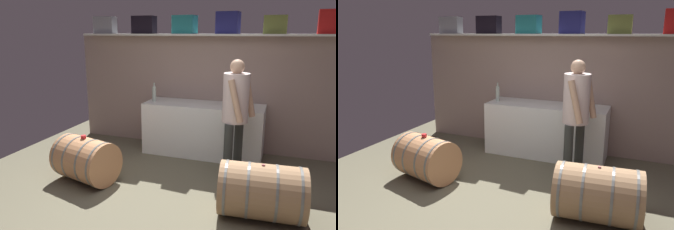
% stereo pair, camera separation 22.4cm
% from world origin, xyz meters
% --- Properties ---
extents(ground_plane, '(6.00, 8.22, 0.02)m').
position_xyz_m(ground_plane, '(0.00, 0.63, -0.01)').
color(ground_plane, '#615C48').
extents(back_wall_panel, '(4.80, 0.10, 1.97)m').
position_xyz_m(back_wall_panel, '(0.00, 2.51, 0.98)').
color(back_wall_panel, gray).
rests_on(back_wall_panel, ground).
extents(high_shelf_board, '(4.41, 0.40, 0.03)m').
position_xyz_m(high_shelf_board, '(0.00, 2.36, 1.98)').
color(high_shelf_board, silver).
rests_on(high_shelf_board, back_wall_panel).
extents(toolcase_grey, '(0.39, 0.26, 0.30)m').
position_xyz_m(toolcase_grey, '(-1.86, 2.36, 2.15)').
color(toolcase_grey, gray).
rests_on(toolcase_grey, high_shelf_board).
extents(toolcase_black, '(0.40, 0.30, 0.30)m').
position_xyz_m(toolcase_black, '(-1.09, 2.36, 2.15)').
color(toolcase_black, black).
rests_on(toolcase_black, high_shelf_board).
extents(toolcase_teal, '(0.39, 0.30, 0.30)m').
position_xyz_m(toolcase_teal, '(-0.35, 2.36, 2.15)').
color(toolcase_teal, teal).
rests_on(toolcase_teal, high_shelf_board).
extents(toolcase_navy, '(0.37, 0.30, 0.34)m').
position_xyz_m(toolcase_navy, '(0.38, 2.36, 2.17)').
color(toolcase_navy, navy).
rests_on(toolcase_navy, high_shelf_board).
extents(toolcase_olive, '(0.34, 0.19, 0.28)m').
position_xyz_m(toolcase_olive, '(1.10, 2.36, 2.14)').
color(toolcase_olive, olive).
rests_on(toolcase_olive, high_shelf_board).
extents(work_cabinet, '(1.97, 0.67, 0.87)m').
position_xyz_m(work_cabinet, '(0.07, 2.11, 0.44)').
color(work_cabinet, white).
rests_on(work_cabinet, ground).
extents(wine_bottle_clear, '(0.07, 0.07, 0.32)m').
position_xyz_m(wine_bottle_clear, '(-0.79, 2.06, 1.01)').
color(wine_bottle_clear, '#B1C3B5').
rests_on(wine_bottle_clear, work_cabinet).
extents(wine_glass, '(0.09, 0.09, 0.14)m').
position_xyz_m(wine_glass, '(0.81, 2.04, 0.96)').
color(wine_glass, white).
rests_on(wine_glass, work_cabinet).
extents(red_funnel, '(0.11, 0.11, 0.10)m').
position_xyz_m(red_funnel, '(0.57, 2.35, 0.92)').
color(red_funnel, red).
rests_on(red_funnel, work_cabinet).
extents(wine_barrel_near, '(0.94, 0.80, 0.63)m').
position_xyz_m(wine_barrel_near, '(-1.20, 0.54, 0.31)').
color(wine_barrel_near, tan).
rests_on(wine_barrel_near, ground).
extents(wine_barrel_far, '(0.96, 0.69, 0.64)m').
position_xyz_m(wine_barrel_far, '(1.17, 0.39, 0.31)').
color(wine_barrel_far, '#9E7752').
rests_on(wine_barrel_far, ground).
extents(tasting_cup, '(0.07, 0.07, 0.04)m').
position_xyz_m(tasting_cup, '(-1.22, 0.54, 0.64)').
color(tasting_cup, red).
rests_on(tasting_cup, wine_barrel_near).
extents(winemaker_pouring, '(0.45, 0.54, 1.68)m').
position_xyz_m(winemaker_pouring, '(0.70, 1.38, 1.03)').
color(winemaker_pouring, '#303431').
rests_on(winemaker_pouring, ground).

